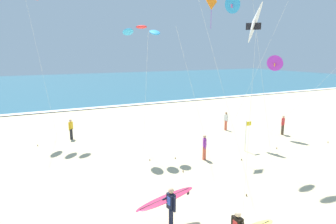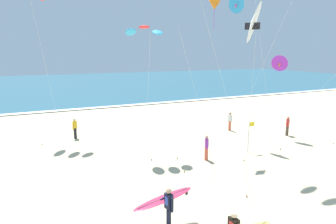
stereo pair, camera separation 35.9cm
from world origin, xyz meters
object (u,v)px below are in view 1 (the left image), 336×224
Objects in this scene: kite_delta_ivory_low at (254,23)px; bystander_yellow_top at (71,129)px; kite_arc_scarlet_outer at (141,31)px; kite_diamond_amber_mid at (210,9)px; surfer_third at (168,202)px; bystander_white_top at (226,121)px; kite_delta_cobalt_extra at (233,5)px; bystander_purple_top at (204,147)px; kite_delta_violet_far at (275,63)px; lifeguard_flag at (246,133)px; bystander_red_top at (283,125)px.

kite_delta_ivory_low is 16.63m from bystander_yellow_top.
kite_diamond_amber_mid is at bearing -21.44° from kite_arc_scarlet_outer.
bystander_yellow_top is (-4.49, 14.50, -6.79)m from kite_delta_ivory_low.
kite_diamond_amber_mid is at bearing 47.65° from surfer_third.
bystander_white_top is (8.39, 1.90, -7.11)m from kite_arc_scarlet_outer.
kite_delta_cobalt_extra is 6.71× the size of bystander_purple_top.
surfer_third is 1.64× the size of bystander_yellow_top.
lifeguard_flag is (-4.65, -2.35, -4.49)m from kite_delta_violet_far.
kite_diamond_amber_mid is 6.48× the size of bystander_red_top.
bystander_red_top is (7.60, 0.27, -8.48)m from kite_diamond_amber_mid.
kite_diamond_amber_mid is 1.61× the size of kite_delta_violet_far.
kite_arc_scarlet_outer is 0.77× the size of kite_delta_cobalt_extra.
bystander_yellow_top is at bearing 140.57° from kite_diamond_amber_mid.
kite_delta_cobalt_extra is 10.28m from bystander_red_top.
kite_delta_violet_far reaches higher than bystander_red_top.
kite_diamond_amber_mid is 8.46m from lifeguard_flag.
kite_delta_ivory_low is (-3.52, -7.91, -1.69)m from kite_diamond_amber_mid.
bystander_red_top is (11.12, 8.18, -6.79)m from kite_delta_ivory_low.
kite_diamond_amber_mid reaches higher than bystander_purple_top.
kite_delta_ivory_low is 10.61m from lifeguard_flag.
kite_delta_cobalt_extra is at bearing 162.74° from bystander_red_top.
kite_delta_ivory_low is 1.01× the size of kite_arc_scarlet_outer.
kite_delta_violet_far reaches higher than lifeguard_flag.
kite_delta_violet_far reaches higher than bystander_purple_top.
kite_diamond_amber_mid is 8.74m from bystander_purple_top.
lifeguard_flag is at bearing -161.37° from bystander_red_top.
bystander_white_top is at bearing 44.44° from surfer_third.
kite_diamond_amber_mid reaches higher than kite_arc_scarlet_outer.
kite_delta_violet_far is at bearing -47.69° from bystander_white_top.
bystander_white_top is (4.34, 3.49, -8.48)m from kite_diamond_amber_mid.
lifeguard_flag is at bearing 1.76° from bystander_purple_top.
bystander_white_top is 12.74m from bystander_yellow_top.
kite_diamond_amber_mid reaches higher than bystander_white_top.
kite_diamond_amber_mid is 6.48× the size of bystander_yellow_top.
bystander_white_top is at bearing 66.57° from lifeguard_flag.
kite_delta_violet_far is 16.66m from bystander_yellow_top.
bystander_purple_top is at bearing -127.30° from kite_diamond_amber_mid.
bystander_yellow_top is (-14.82, 5.80, -4.94)m from kite_delta_violet_far.
bystander_yellow_top is 1.00× the size of bystander_red_top.
surfer_third is 0.41× the size of kite_delta_violet_far.
surfer_third is at bearing -137.58° from kite_delta_cobalt_extra.
bystander_purple_top is at bearing 46.26° from surfer_third.
kite_delta_violet_far is at bearing 6.60° from kite_diamond_amber_mid.
bystander_red_top is at bearing 27.80° from surfer_third.
kite_delta_violet_far is at bearing 40.12° from kite_delta_ivory_low.
bystander_purple_top is at bearing -137.39° from bystander_white_top.
kite_diamond_amber_mid reaches higher than bystander_yellow_top.
kite_delta_violet_far is 5.03m from bystander_red_top.
kite_delta_cobalt_extra is at bearing 166.64° from kite_delta_violet_far.
kite_delta_cobalt_extra reaches higher than kite_delta_ivory_low.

